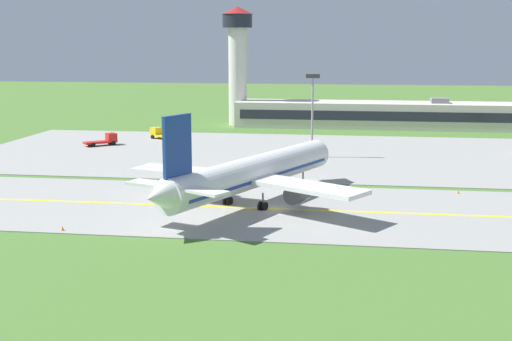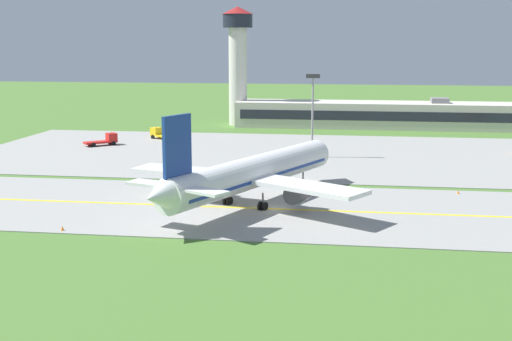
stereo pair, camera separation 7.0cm
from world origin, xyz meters
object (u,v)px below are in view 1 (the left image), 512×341
(service_truck_baggage, at_px, (160,134))
(control_tower, at_px, (238,55))
(service_truck_fuel, at_px, (105,140))
(apron_light_mast, at_px, (312,105))
(airplane_lead, at_px, (252,173))

(service_truck_baggage, distance_m, control_tower, 33.76)
(service_truck_baggage, height_order, service_truck_fuel, same)
(service_truck_fuel, relative_size, apron_light_mast, 0.42)
(airplane_lead, relative_size, control_tower, 1.32)
(apron_light_mast, bearing_deg, airplane_lead, -97.88)
(airplane_lead, xyz_separation_m, control_tower, (-16.07, 82.82, 12.94))
(control_tower, xyz_separation_m, apron_light_mast, (21.20, -45.76, -7.74))
(service_truck_fuel, bearing_deg, service_truck_baggage, 51.91)
(control_tower, bearing_deg, apron_light_mast, -65.14)
(service_truck_baggage, height_order, control_tower, control_tower)
(airplane_lead, bearing_deg, service_truck_fuel, 128.64)
(airplane_lead, bearing_deg, apron_light_mast, 82.12)
(airplane_lead, bearing_deg, control_tower, 100.98)
(control_tower, bearing_deg, airplane_lead, -79.02)
(airplane_lead, relative_size, apron_light_mast, 2.55)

